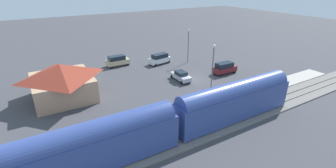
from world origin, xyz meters
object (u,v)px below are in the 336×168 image
at_px(suv_maroon, 225,68).
at_px(light_pole_lot_center, 188,42).
at_px(pedestrian_waiting_far, 271,83).
at_px(passenger_train, 175,119).
at_px(light_pole_near_platform, 213,65).
at_px(pedestrian_on_platform, 202,103).
at_px(sedan_silver, 181,76).
at_px(suv_tan, 117,61).
at_px(station_building, 62,81).
at_px(suv_white, 160,59).

relative_size(suv_maroon, light_pole_lot_center, 0.67).
xyz_separation_m(pedestrian_waiting_far, suv_maroon, (9.84, 1.10, -0.13)).
height_order(passenger_train, light_pole_near_platform, light_pole_near_platform).
xyz_separation_m(pedestrian_on_platform, sedan_silver, (11.07, -3.74, -0.40)).
bearing_deg(suv_tan, pedestrian_waiting_far, -144.75).
bearing_deg(light_pole_lot_center, suv_tan, 68.41).
bearing_deg(pedestrian_waiting_far, sedan_silver, 43.01).
height_order(pedestrian_waiting_far, suv_maroon, suv_maroon).
xyz_separation_m(passenger_train, sedan_silver, (14.64, -10.57, -1.98)).
xyz_separation_m(suv_tan, light_pole_near_platform, (-21.56, -7.64, 4.05)).
height_order(passenger_train, pedestrian_waiting_far, passenger_train).
bearing_deg(passenger_train, suv_tan, -6.87).
xyz_separation_m(station_building, suv_white, (7.01, -20.82, -1.73)).
bearing_deg(passenger_train, sedan_silver, -35.83).
bearing_deg(light_pole_lot_center, sedan_silver, 138.26).
bearing_deg(sedan_silver, light_pole_near_platform, -176.46).
bearing_deg(suv_tan, station_building, 129.88).
bearing_deg(light_pole_lot_center, suv_maroon, -166.98).
bearing_deg(suv_maroon, light_pole_near_platform, 126.07).
xyz_separation_m(pedestrian_on_platform, suv_maroon, (9.70, -13.10, -0.13)).
bearing_deg(sedan_silver, suv_tan, 27.55).
height_order(pedestrian_waiting_far, suv_white, suv_white).
relative_size(suv_white, light_pole_lot_center, 0.70).
bearing_deg(pedestrian_waiting_far, suv_tan, 35.25).
height_order(sedan_silver, suv_tan, suv_tan).
bearing_deg(pedestrian_waiting_far, light_pole_lot_center, 9.67).
relative_size(passenger_train, sedan_silver, 7.99).
bearing_deg(pedestrian_on_platform, suv_maroon, -53.50).
xyz_separation_m(sedan_silver, suv_maroon, (-1.38, -9.36, 0.27)).
bearing_deg(station_building, suv_tan, -50.12).
height_order(sedan_silver, suv_maroon, suv_maroon).
bearing_deg(station_building, suv_white, -71.38).
height_order(passenger_train, suv_white, passenger_train).
xyz_separation_m(station_building, suv_maroon, (-4.73, -28.92, -1.73)).
bearing_deg(pedestrian_on_platform, light_pole_lot_center, -29.74).
height_order(pedestrian_on_platform, light_pole_lot_center, light_pole_lot_center).
distance_m(sedan_silver, suv_maroon, 9.47).
distance_m(passenger_train, pedestrian_on_platform, 7.87).
bearing_deg(suv_maroon, pedestrian_waiting_far, -173.60).
distance_m(sedan_silver, suv_white, 10.45).
relative_size(station_building, sedan_silver, 2.20).
height_order(pedestrian_on_platform, light_pole_near_platform, light_pole_near_platform).
distance_m(suv_maroon, suv_tan, 22.38).
xyz_separation_m(pedestrian_waiting_far, light_pole_near_platform, (3.37, 9.98, 3.92)).
height_order(station_building, suv_tan, station_building).
bearing_deg(suv_white, light_pole_near_platform, 177.56).
relative_size(pedestrian_on_platform, light_pole_lot_center, 0.23).
bearing_deg(station_building, pedestrian_waiting_far, -115.89).
bearing_deg(suv_tan, passenger_train, 173.13).
height_order(suv_maroon, suv_tan, same).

